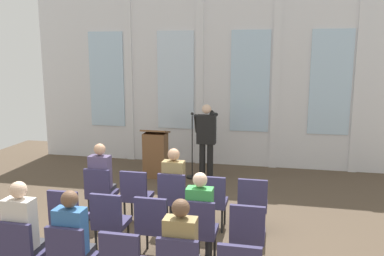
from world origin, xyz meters
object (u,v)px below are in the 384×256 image
chair_r1_c3 (199,227)px  audience_r2_c1 (73,238)px  chair_r0_c1 (136,193)px  chair_r1_c4 (247,231)px  speaker (206,137)px  audience_r2_c3 (182,249)px  chair_r0_c0 (100,190)px  chair_r0_c3 (212,199)px  chair_r1_c1 (110,219)px  chair_r1_c2 (153,223)px  chair_r1_c0 (68,215)px  audience_r0_c0 (102,177)px  audience_r2_c0 (23,230)px  chair_r2_c0 (21,251)px  chair_r0_c4 (253,202)px  audience_r1_c3 (200,212)px  audience_r0_c2 (174,182)px  chair_r0_c2 (173,196)px  lectern (156,154)px  mic_stand (192,164)px

chair_r1_c3 → audience_r2_c1: (-1.31, -1.02, 0.20)m
chair_r0_c1 → chair_r1_c4: size_ratio=1.00×
speaker → chair_r1_c3: 3.71m
speaker → audience_r2_c3: (0.55, -4.66, -0.29)m
chair_r0_c0 → chair_r0_c3: 1.97m
chair_r1_c1 → chair_r1_c2: bearing=0.0°
chair_r1_c0 → chair_r1_c2: size_ratio=1.00×
audience_r0_c0 → chair_r1_c2: bearing=-42.0°
audience_r2_c0 → chair_r2_c0: bearing=-90.0°
chair_r0_c0 → chair_r1_c3: same height
chair_r0_c4 → chair_r1_c3: (-0.66, -1.10, 0.00)m
speaker → audience_r1_c3: bearing=-81.2°
chair_r1_c1 → chair_r2_c0: size_ratio=1.00×
audience_r2_c1 → chair_r0_c4: bearing=47.2°
audience_r0_c2 → chair_r0_c4: bearing=-3.5°
audience_r0_c0 → chair_r0_c2: size_ratio=1.44×
chair_r0_c2 → audience_r0_c2: bearing=90.0°
lectern → audience_r0_c0: (-0.21, -2.48, 0.20)m
chair_r0_c1 → chair_r2_c0: size_ratio=1.00×
chair_r1_c2 → chair_r2_c0: same height
chair_r1_c2 → mic_stand: bearing=93.7°
audience_r0_c0 → audience_r0_c2: (1.31, 0.00, -0.01)m
lectern → chair_r1_c0: lectern is taller
audience_r2_c0 → audience_r2_c3: 1.97m
chair_r1_c2 → chair_r1_c4: bearing=0.0°
speaker → chair_r0_c2: bearing=-92.4°
chair_r0_c2 → chair_r1_c4: same height
audience_r0_c2 → chair_r1_c2: audience_r0_c2 is taller
chair_r0_c0 → chair_r1_c1: same height
audience_r1_c3 → chair_r2_c0: bearing=-148.9°
chair_r2_c0 → audience_r2_c0: audience_r2_c0 is taller
audience_r0_c2 → audience_r2_c3: bearing=-73.4°
chair_r0_c1 → chair_r0_c3: bearing=0.0°
chair_r0_c0 → chair_r1_c2: same height
chair_r0_c0 → chair_r1_c0: 1.10m
chair_r1_c3 → audience_r0_c2: bearing=119.0°
speaker → chair_r1_c4: size_ratio=1.87×
chair_r1_c3 → lectern: bearing=115.7°
mic_stand → chair_r1_c2: size_ratio=1.65×
chair_r0_c2 → audience_r2_c1: audience_r2_c1 is taller
chair_r0_c2 → speaker: bearing=87.6°
chair_r0_c2 → chair_r0_c4: (1.31, 0.00, 0.00)m
chair_r1_c0 → audience_r2_c1: 1.23m
mic_stand → chair_r1_c3: bearing=-76.5°
audience_r0_c2 → audience_r2_c3: audience_r0_c2 is taller
chair_r0_c0 → audience_r2_c1: (0.66, -2.12, 0.20)m
chair_r1_c1 → chair_r0_c4: bearing=29.3°
chair_r1_c3 → audience_r2_c3: size_ratio=0.71×
chair_r0_c3 → chair_r1_c2: same height
audience_r0_c0 → chair_r2_c0: 2.30m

